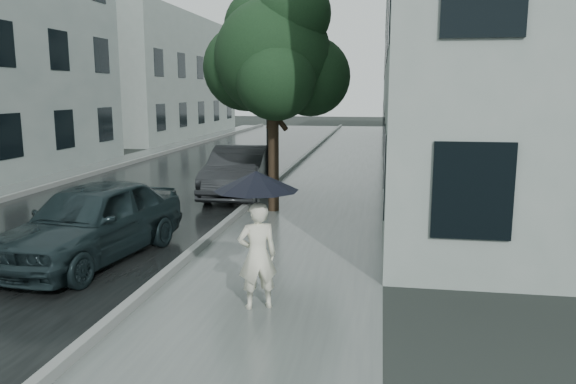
% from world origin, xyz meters
% --- Properties ---
extents(ground, '(120.00, 120.00, 0.00)m').
position_xyz_m(ground, '(0.00, 0.00, 0.00)').
color(ground, black).
rests_on(ground, ground).
extents(sidewalk, '(3.50, 60.00, 0.01)m').
position_xyz_m(sidewalk, '(0.25, 12.00, 0.00)').
color(sidewalk, slate).
rests_on(sidewalk, ground).
extents(kerb_near, '(0.15, 60.00, 0.15)m').
position_xyz_m(kerb_near, '(-1.57, 12.00, 0.07)').
color(kerb_near, slate).
rests_on(kerb_near, ground).
extents(asphalt_road, '(6.85, 60.00, 0.00)m').
position_xyz_m(asphalt_road, '(-5.08, 12.00, 0.00)').
color(asphalt_road, black).
rests_on(asphalt_road, ground).
extents(kerb_far, '(0.15, 60.00, 0.15)m').
position_xyz_m(kerb_far, '(-8.57, 12.00, 0.07)').
color(kerb_far, slate).
rests_on(kerb_far, ground).
extents(sidewalk_far, '(1.70, 60.00, 0.01)m').
position_xyz_m(sidewalk_far, '(-9.50, 12.00, 0.00)').
color(sidewalk_far, '#4C5451').
rests_on(sidewalk_far, ground).
extents(building_near, '(7.02, 36.00, 9.00)m').
position_xyz_m(building_near, '(5.47, 19.50, 4.50)').
color(building_near, gray).
rests_on(building_near, ground).
extents(building_far_b, '(7.02, 18.00, 8.00)m').
position_xyz_m(building_far_b, '(-13.77, 30.00, 4.00)').
color(building_far_b, gray).
rests_on(building_far_b, ground).
extents(pedestrian, '(0.67, 0.57, 1.56)m').
position_xyz_m(pedestrian, '(0.22, 0.28, 0.79)').
color(pedestrian, beige).
rests_on(pedestrian, sidewalk).
extents(umbrella, '(1.24, 1.24, 1.11)m').
position_xyz_m(umbrella, '(0.20, 0.33, 1.86)').
color(umbrella, black).
rests_on(umbrella, ground).
extents(street_tree, '(3.83, 3.48, 5.82)m').
position_xyz_m(street_tree, '(-0.81, 6.98, 3.95)').
color(street_tree, '#332619').
rests_on(street_tree, ground).
extents(lamp_post, '(0.83, 0.43, 4.75)m').
position_xyz_m(lamp_post, '(-1.57, 9.14, 2.73)').
color(lamp_post, black).
rests_on(lamp_post, ground).
extents(car_near, '(2.32, 4.50, 1.46)m').
position_xyz_m(car_near, '(-3.29, 2.07, 0.74)').
color(car_near, black).
rests_on(car_near, ground).
extents(car_far, '(1.77, 4.53, 1.47)m').
position_xyz_m(car_far, '(-2.20, 8.82, 0.74)').
color(car_far, '#212426').
rests_on(car_far, ground).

